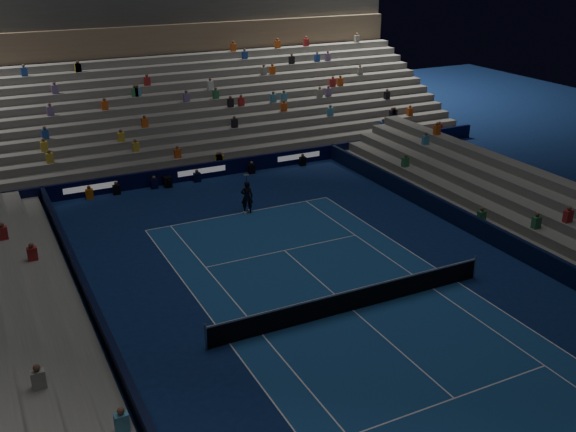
# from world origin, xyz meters

# --- Properties ---
(ground) EXTENTS (90.00, 90.00, 0.00)m
(ground) POSITION_xyz_m (0.00, 0.00, 0.00)
(ground) COLOR #0C1E4D
(ground) RESTS_ON ground
(court_surface) EXTENTS (10.97, 23.77, 0.01)m
(court_surface) POSITION_xyz_m (0.00, 0.00, 0.01)
(court_surface) COLOR navy
(court_surface) RESTS_ON ground
(sponsor_barrier_far) EXTENTS (44.00, 0.25, 1.00)m
(sponsor_barrier_far) POSITION_xyz_m (0.00, 18.50, 0.50)
(sponsor_barrier_far) COLOR black
(sponsor_barrier_far) RESTS_ON ground
(sponsor_barrier_east) EXTENTS (0.25, 37.00, 1.00)m
(sponsor_barrier_east) POSITION_xyz_m (9.70, 0.00, 0.50)
(sponsor_barrier_east) COLOR black
(sponsor_barrier_east) RESTS_ON ground
(sponsor_barrier_west) EXTENTS (0.25, 37.00, 1.00)m
(sponsor_barrier_west) POSITION_xyz_m (-9.70, 0.00, 0.50)
(sponsor_barrier_west) COLOR black
(sponsor_barrier_west) RESTS_ON ground
(grandstand_main) EXTENTS (44.00, 15.20, 11.20)m
(grandstand_main) POSITION_xyz_m (0.00, 27.90, 3.38)
(grandstand_main) COLOR slate
(grandstand_main) RESTS_ON ground
(grandstand_west) EXTENTS (5.00, 37.00, 2.50)m
(grandstand_west) POSITION_xyz_m (-13.17, 0.00, 0.92)
(grandstand_west) COLOR slate
(grandstand_west) RESTS_ON ground
(tennis_net) EXTENTS (12.90, 0.10, 1.10)m
(tennis_net) POSITION_xyz_m (0.00, 0.00, 0.50)
(tennis_net) COLOR #B2B2B7
(tennis_net) RESTS_ON ground
(tennis_player) EXTENTS (0.79, 0.65, 1.87)m
(tennis_player) POSITION_xyz_m (0.33, 11.80, 0.93)
(tennis_player) COLOR black
(tennis_player) RESTS_ON ground
(broadcast_camera) EXTENTS (0.51, 0.95, 0.63)m
(broadcast_camera) POSITION_xyz_m (-2.40, 17.96, 0.33)
(broadcast_camera) COLOR black
(broadcast_camera) RESTS_ON ground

